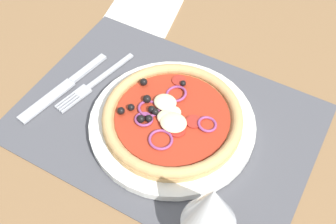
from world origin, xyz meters
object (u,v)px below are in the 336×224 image
plate (172,124)px  napkin (143,11)px  pizza (172,117)px  fork (93,84)px  wine_glass (211,209)px  knife (64,87)px

plate → napkin: bearing=-49.2°
napkin → pizza: bearing=130.6°
plate → pizza: (0.07, 0.02, 1.84)cm
plate → pizza: pizza is taller
pizza → fork: bearing=-3.5°
fork → wine_glass: wine_glass is taller
plate → fork: size_ratio=1.54×
fork → napkin: 22.67cm
pizza → wine_glass: (-13.49, 14.76, 7.23)cm
fork → knife: bearing=-39.9°
wine_glass → napkin: 51.92cm
plate → wine_glass: (-13.42, 14.78, 9.07)cm
pizza → fork: size_ratio=1.29×
fork → wine_glass: bearing=74.9°
wine_glass → napkin: bearing=-48.7°
plate → knife: (21.10, 2.13, -0.48)cm
fork → napkin: fork is taller
pizza → wine_glass: size_ratio=1.55×
napkin → knife: bearing=88.1°
napkin → wine_glass: bearing=131.3°
knife → pizza: bearing=105.8°
wine_glass → knife: bearing=-20.1°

